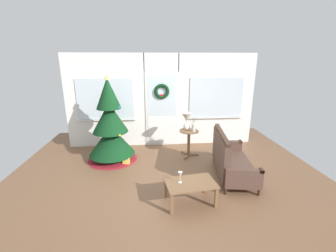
% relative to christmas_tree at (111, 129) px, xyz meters
% --- Properties ---
extents(ground_plane, '(6.76, 6.76, 0.00)m').
position_rel_christmas_tree_xyz_m(ground_plane, '(1.28, -1.13, -0.78)').
color(ground_plane, brown).
extents(back_wall_with_door, '(5.20, 0.19, 2.55)m').
position_rel_christmas_tree_xyz_m(back_wall_with_door, '(1.28, 0.95, 0.50)').
color(back_wall_with_door, white).
rests_on(back_wall_with_door, ground).
extents(christmas_tree, '(1.21, 1.21, 2.06)m').
position_rel_christmas_tree_xyz_m(christmas_tree, '(0.00, 0.00, 0.00)').
color(christmas_tree, '#4C331E').
rests_on(christmas_tree, ground).
extents(settee_sofa, '(0.89, 1.62, 0.96)m').
position_rel_christmas_tree_xyz_m(settee_sofa, '(2.58, -1.03, -0.41)').
color(settee_sofa, '#3D281C').
rests_on(settee_sofa, ground).
extents(side_table, '(0.50, 0.48, 0.68)m').
position_rel_christmas_tree_xyz_m(side_table, '(1.91, 0.05, -0.30)').
color(side_table, brown).
rests_on(side_table, ground).
extents(table_lamp, '(0.28, 0.28, 0.44)m').
position_rel_christmas_tree_xyz_m(table_lamp, '(1.85, 0.09, 0.18)').
color(table_lamp, silver).
rests_on(table_lamp, side_table).
extents(flower_vase, '(0.11, 0.10, 0.35)m').
position_rel_christmas_tree_xyz_m(flower_vase, '(2.01, -0.01, 0.02)').
color(flower_vase, beige).
rests_on(flower_vase, side_table).
extents(coffee_table, '(0.91, 0.63, 0.39)m').
position_rel_christmas_tree_xyz_m(coffee_table, '(1.60, -1.91, -0.45)').
color(coffee_table, brown).
rests_on(coffee_table, ground).
extents(wine_glass, '(0.08, 0.08, 0.20)m').
position_rel_christmas_tree_xyz_m(wine_glass, '(1.43, -1.89, -0.25)').
color(wine_glass, silver).
rests_on(wine_glass, coffee_table).
extents(gift_box, '(0.17, 0.15, 0.17)m').
position_rel_christmas_tree_xyz_m(gift_box, '(0.36, -0.27, -0.70)').
color(gift_box, '#D8C64C').
rests_on(gift_box, ground).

